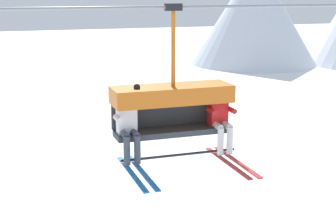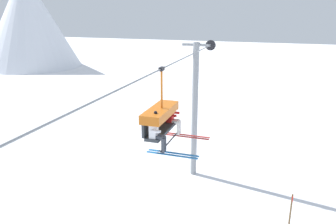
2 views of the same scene
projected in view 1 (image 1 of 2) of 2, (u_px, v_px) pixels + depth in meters
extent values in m
cone|color=silver|center=(255.00, 12.00, 57.07)|extent=(14.10, 14.10, 11.49)
cylinder|color=gray|center=(192.00, 7.00, 8.58)|extent=(17.39, 0.05, 0.05)
cube|color=#33383D|center=(173.00, 131.00, 8.97)|extent=(2.05, 0.48, 0.10)
cube|color=#33383D|center=(168.00, 113.00, 9.16)|extent=(2.05, 0.08, 0.45)
cube|color=#D16619|center=(172.00, 94.00, 8.87)|extent=(2.09, 0.68, 0.30)
cylinder|color=black|center=(179.00, 155.00, 8.75)|extent=(2.05, 0.04, 0.04)
cylinder|color=#D16619|center=(173.00, 49.00, 8.64)|extent=(0.07, 0.07, 1.28)
cube|color=black|center=(173.00, 7.00, 8.47)|extent=(0.28, 0.12, 0.12)
cube|color=silver|center=(127.00, 118.00, 8.62)|extent=(0.32, 0.22, 0.52)
sphere|color=#284C93|center=(126.00, 97.00, 8.54)|extent=(0.22, 0.22, 0.22)
ellipsoid|color=black|center=(128.00, 98.00, 8.44)|extent=(0.17, 0.04, 0.08)
cylinder|color=#3D424C|center=(124.00, 134.00, 8.49)|extent=(0.11, 0.34, 0.11)
cylinder|color=#3D424C|center=(134.00, 133.00, 8.54)|extent=(0.11, 0.34, 0.11)
cylinder|color=#3D424C|center=(127.00, 151.00, 8.39)|extent=(0.11, 0.11, 0.48)
cylinder|color=#3D424C|center=(137.00, 150.00, 8.44)|extent=(0.11, 0.11, 0.48)
cube|color=#1E6BB2|center=(132.00, 173.00, 8.18)|extent=(0.09, 1.70, 0.02)
cube|color=#1E6BB2|center=(142.00, 172.00, 8.24)|extent=(0.09, 1.70, 0.02)
cylinder|color=silver|center=(118.00, 119.00, 8.42)|extent=(0.09, 0.30, 0.09)
cylinder|color=silver|center=(137.00, 97.00, 8.60)|extent=(0.09, 0.09, 0.30)
sphere|color=black|center=(137.00, 87.00, 8.56)|extent=(0.11, 0.11, 0.11)
cube|color=red|center=(218.00, 111.00, 9.14)|extent=(0.32, 0.22, 0.52)
sphere|color=silver|center=(218.00, 91.00, 9.05)|extent=(0.22, 0.22, 0.22)
ellipsoid|color=black|center=(221.00, 92.00, 8.96)|extent=(0.17, 0.04, 0.08)
cylinder|color=silver|center=(217.00, 126.00, 9.00)|extent=(0.11, 0.34, 0.11)
cylinder|color=silver|center=(226.00, 125.00, 9.06)|extent=(0.11, 0.34, 0.11)
cylinder|color=silver|center=(221.00, 141.00, 8.90)|extent=(0.11, 0.11, 0.48)
cylinder|color=silver|center=(230.00, 140.00, 8.96)|extent=(0.11, 0.11, 0.48)
cube|color=#B22823|center=(227.00, 163.00, 8.70)|extent=(0.09, 1.70, 0.02)
cube|color=#B22823|center=(237.00, 161.00, 8.75)|extent=(0.09, 1.70, 0.02)
cylinder|color=red|center=(211.00, 111.00, 8.93)|extent=(0.09, 0.30, 0.09)
cylinder|color=red|center=(231.00, 110.00, 9.05)|extent=(0.09, 0.30, 0.09)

